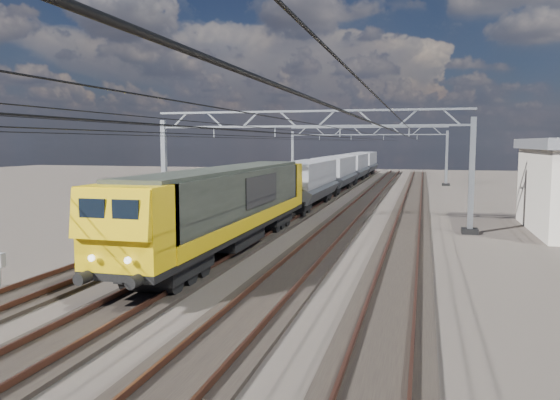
% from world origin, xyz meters
% --- Properties ---
extents(ground, '(160.00, 160.00, 0.00)m').
position_xyz_m(ground, '(0.00, 0.00, 0.00)').
color(ground, black).
rests_on(ground, ground).
extents(track_outer_west, '(2.60, 140.00, 0.30)m').
position_xyz_m(track_outer_west, '(-6.00, 0.00, 0.07)').
color(track_outer_west, black).
rests_on(track_outer_west, ground).
extents(track_loco, '(2.60, 140.00, 0.30)m').
position_xyz_m(track_loco, '(-2.00, 0.00, 0.07)').
color(track_loco, black).
rests_on(track_loco, ground).
extents(track_inner_east, '(2.60, 140.00, 0.30)m').
position_xyz_m(track_inner_east, '(2.00, 0.00, 0.07)').
color(track_inner_east, black).
rests_on(track_inner_east, ground).
extents(track_outer_east, '(2.60, 140.00, 0.30)m').
position_xyz_m(track_outer_east, '(6.00, 0.00, 0.07)').
color(track_outer_east, black).
rests_on(track_outer_east, ground).
extents(catenary_gantry_mid, '(19.90, 0.90, 7.11)m').
position_xyz_m(catenary_gantry_mid, '(0.00, 4.00, 3.91)').
color(catenary_gantry_mid, '#969DA4').
rests_on(catenary_gantry_mid, ground).
extents(catenary_gantry_far, '(19.90, 0.90, 7.11)m').
position_xyz_m(catenary_gantry_far, '(0.00, 40.00, 3.91)').
color(catenary_gantry_far, '#969DA4').
rests_on(catenary_gantry_far, ground).
extents(overhead_wires, '(12.03, 140.00, 0.53)m').
position_xyz_m(overhead_wires, '(0.00, 8.00, 5.75)').
color(overhead_wires, black).
rests_on(overhead_wires, ground).
extents(locomotive, '(2.76, 21.10, 3.62)m').
position_xyz_m(locomotive, '(-2.00, -4.29, 2.33)').
color(locomotive, black).
rests_on(locomotive, ground).
extents(hopper_wagon_lead, '(3.38, 13.00, 3.25)m').
position_xyz_m(hopper_wagon_lead, '(-2.00, 13.40, 2.23)').
color(hopper_wagon_lead, black).
rests_on(hopper_wagon_lead, ground).
extents(hopper_wagon_mid, '(3.38, 13.00, 3.25)m').
position_xyz_m(hopper_wagon_mid, '(-2.00, 27.60, 2.23)').
color(hopper_wagon_mid, black).
rests_on(hopper_wagon_mid, ground).
extents(hopper_wagon_third, '(3.38, 13.00, 3.25)m').
position_xyz_m(hopper_wagon_third, '(-2.00, 41.80, 2.23)').
color(hopper_wagon_third, black).
rests_on(hopper_wagon_third, ground).
extents(hopper_wagon_fourth, '(3.38, 13.00, 3.25)m').
position_xyz_m(hopper_wagon_fourth, '(-2.00, 56.00, 2.23)').
color(hopper_wagon_fourth, black).
rests_on(hopper_wagon_fourth, ground).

